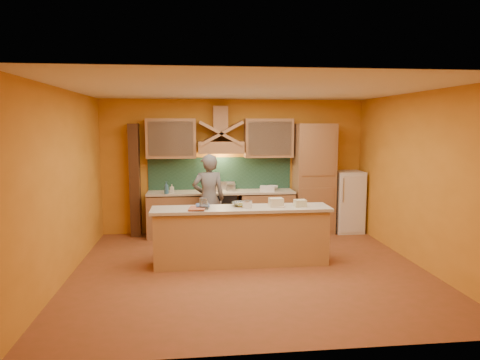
{
  "coord_description": "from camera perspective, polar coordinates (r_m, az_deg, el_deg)",
  "views": [
    {
      "loc": [
        -0.87,
        -6.47,
        2.27
      ],
      "look_at": [
        -0.05,
        0.9,
        1.31
      ],
      "focal_mm": 32.0,
      "sensor_mm": 36.0,
      "label": 1
    }
  ],
  "objects": [
    {
      "name": "jar_large",
      "position": [
        6.8,
        -4.93,
        -3.16
      ],
      "size": [
        0.16,
        0.16,
        0.18
      ],
      "primitive_type": "cylinder",
      "rotation": [
        0.0,
        0.0,
        -0.27
      ],
      "color": "silver",
      "rests_on": "island_top"
    },
    {
      "name": "person",
      "position": [
        8.24,
        -4.2,
        -2.52
      ],
      "size": [
        0.67,
        0.48,
        1.72
      ],
      "primitive_type": "imported",
      "rotation": [
        0.0,
        0.0,
        3.24
      ],
      "color": "slate",
      "rests_on": "floor"
    },
    {
      "name": "book_upper",
      "position": [
        6.94,
        -5.88,
        -3.42
      ],
      "size": [
        0.22,
        0.3,
        0.02
      ],
      "primitive_type": "imported",
      "rotation": [
        0.0,
        0.0,
        0.01
      ],
      "color": "#3F578A",
      "rests_on": "island_top"
    },
    {
      "name": "pot_large",
      "position": [
        8.79,
        -3.53,
        -1.13
      ],
      "size": [
        0.28,
        0.28,
        0.15
      ],
      "primitive_type": "cylinder",
      "rotation": [
        0.0,
        0.0,
        0.03
      ],
      "color": "silver",
      "rests_on": "stove"
    },
    {
      "name": "soap_bottle_b",
      "position": [
        8.54,
        -9.8,
        -1.03
      ],
      "size": [
        0.13,
        0.13,
        0.25
      ],
      "primitive_type": "imported",
      "rotation": [
        0.0,
        0.0,
        0.73
      ],
      "color": "#2F5F83",
      "rests_on": "counter_top"
    },
    {
      "name": "grocery_bag_a",
      "position": [
        7.01,
        4.84,
        -2.99
      ],
      "size": [
        0.23,
        0.2,
        0.14
      ],
      "primitive_type": "cube",
      "rotation": [
        0.0,
        0.0,
        0.11
      ],
      "color": "beige",
      "rests_on": "island_top"
    },
    {
      "name": "wall_right",
      "position": [
        7.46,
        22.76,
        0.08
      ],
      "size": [
        0.02,
        5.0,
        2.8
      ],
      "primitive_type": "cube",
      "color": "orange",
      "rests_on": "floor"
    },
    {
      "name": "ceiling",
      "position": [
        6.55,
        1.38,
        11.99
      ],
      "size": [
        5.5,
        5.0,
        0.01
      ],
      "primitive_type": "cube",
      "color": "white",
      "rests_on": "wall_back"
    },
    {
      "name": "upper_cabinet_right",
      "position": [
        8.93,
        3.82,
        5.6
      ],
      "size": [
        1.0,
        0.35,
        0.8
      ],
      "primitive_type": "cube",
      "color": "#A07049",
      "rests_on": "wall_back"
    },
    {
      "name": "stove",
      "position": [
        8.87,
        -2.51,
        -4.5
      ],
      "size": [
        0.6,
        0.58,
        0.9
      ],
      "primitive_type": "cube",
      "color": "black",
      "rests_on": "floor"
    },
    {
      "name": "kitchen_scale",
      "position": [
        6.88,
        1.01,
        -3.3
      ],
      "size": [
        0.16,
        0.16,
        0.11
      ],
      "primitive_type": "cube",
      "rotation": [
        0.0,
        0.0,
        -0.3
      ],
      "color": "white",
      "rests_on": "island_top"
    },
    {
      "name": "soap_bottle_a",
      "position": [
        8.71,
        -9.07,
        -1.1
      ],
      "size": [
        0.08,
        0.09,
        0.17
      ],
      "primitive_type": "imported",
      "rotation": [
        0.0,
        0.0,
        -0.12
      ],
      "color": "beige",
      "rests_on": "counter_top"
    },
    {
      "name": "floor",
      "position": [
        6.91,
        1.31,
        -11.84
      ],
      "size": [
        5.5,
        5.0,
        0.01
      ],
      "primitive_type": "cube",
      "color": "brown",
      "rests_on": "ground"
    },
    {
      "name": "island_top",
      "position": [
        6.94,
        0.18,
        -3.87
      ],
      "size": [
        2.9,
        0.62,
        0.05
      ],
      "primitive_type": "cube",
      "color": "beige",
      "rests_on": "island_body"
    },
    {
      "name": "book_lower",
      "position": [
        6.8,
        -6.8,
        -3.79
      ],
      "size": [
        0.3,
        0.38,
        0.03
      ],
      "primitive_type": "imported",
      "rotation": [
        0.0,
        0.0,
        -0.13
      ],
      "color": "#AE5B3E",
      "rests_on": "island_top"
    },
    {
      "name": "grocery_bag_b",
      "position": [
        7.06,
        8.01,
        -3.08
      ],
      "size": [
        0.2,
        0.16,
        0.11
      ],
      "primitive_type": "cube",
      "rotation": [
        0.0,
        0.0,
        0.08
      ],
      "color": "beige",
      "rests_on": "island_top"
    },
    {
      "name": "upper_cabinet_left",
      "position": [
        8.8,
        -9.16,
        5.49
      ],
      "size": [
        1.0,
        0.35,
        0.8
      ],
      "primitive_type": "cube",
      "color": "#A07049",
      "rests_on": "wall_back"
    },
    {
      "name": "wall_left",
      "position": [
        6.79,
        -22.33,
        -0.57
      ],
      "size": [
        0.02,
        5.0,
        2.8
      ],
      "primitive_type": "cube",
      "color": "orange",
      "rests_on": "floor"
    },
    {
      "name": "wall_back",
      "position": [
        9.05,
        -0.78,
        1.83
      ],
      "size": [
        5.5,
        0.02,
        2.8
      ],
      "primitive_type": "cube",
      "color": "orange",
      "rests_on": "floor"
    },
    {
      "name": "range_hood",
      "position": [
        8.75,
        -2.58,
        4.39
      ],
      "size": [
        0.92,
        0.5,
        0.24
      ],
      "primitive_type": "cube",
      "color": "#A07049",
      "rests_on": "wall_back"
    },
    {
      "name": "pot_small",
      "position": [
        8.84,
        -1.23,
        -1.16
      ],
      "size": [
        0.25,
        0.25,
        0.12
      ],
      "primitive_type": "cylinder",
      "rotation": [
        0.0,
        0.0,
        -0.35
      ],
      "color": "#AFB0B6",
      "rests_on": "stove"
    },
    {
      "name": "fridge",
      "position": [
        9.4,
        14.15,
        -2.8
      ],
      "size": [
        0.58,
        0.6,
        1.3
      ],
      "primitive_type": "cube",
      "color": "white",
      "rests_on": "floor"
    },
    {
      "name": "island_body",
      "position": [
        7.05,
        0.18,
        -7.7
      ],
      "size": [
        2.8,
        0.55,
        0.88
      ],
      "primitive_type": "cube",
      "color": "tan",
      "rests_on": "floor"
    },
    {
      "name": "backsplash",
      "position": [
        9.03,
        -2.66,
        0.85
      ],
      "size": [
        3.0,
        0.03,
        0.7
      ],
      "primitive_type": "cube",
      "color": "#1C3E31",
      "rests_on": "wall_back"
    },
    {
      "name": "wall_front",
      "position": [
        4.15,
        5.97,
        -4.79
      ],
      "size": [
        5.5,
        0.02,
        2.8
      ],
      "primitive_type": "cube",
      "color": "orange",
      "rests_on": "floor"
    },
    {
      "name": "jar_small",
      "position": [
        6.8,
        -4.73,
        -3.32
      ],
      "size": [
        0.15,
        0.15,
        0.14
      ],
      "primitive_type": "cylinder",
      "rotation": [
        0.0,
        0.0,
        -0.34
      ],
      "color": "white",
      "rests_on": "island_top"
    },
    {
      "name": "base_cabinet_left",
      "position": [
        8.87,
        -8.67,
        -4.72
      ],
      "size": [
        1.1,
        0.6,
        0.86
      ],
      "primitive_type": "cube",
      "color": "#A07049",
      "rests_on": "floor"
    },
    {
      "name": "dish_rack",
      "position": [
        8.79,
        3.69,
        -1.16
      ],
      "size": [
        0.34,
        0.3,
        0.11
      ],
      "primitive_type": "cube",
      "rotation": [
        0.0,
        0.0,
        -0.23
      ],
      "color": "white",
      "rests_on": "counter_top"
    },
    {
      "name": "hood_chimney",
      "position": [
        8.84,
        -2.65,
        8.18
      ],
      "size": [
        0.3,
        0.3,
        0.5
      ],
      "primitive_type": "cube",
      "color": "#A07049",
      "rests_on": "wall_back"
    },
    {
      "name": "mixing_bowl",
      "position": [
        7.04,
        0.03,
        -3.21
      ],
      "size": [
        0.3,
        0.3,
        0.07
      ],
      "primitive_type": "imported",
      "rotation": [
        0.0,
        0.0,
        -0.07
      ],
      "color": "silver",
      "rests_on": "island_top"
    },
    {
      "name": "base_cabinet_right",
      "position": [
        8.99,
        3.56,
        -4.48
      ],
      "size": [
        1.1,
        0.6,
        0.86
      ],
      "primitive_type": "cube",
      "color": "#A07049",
      "rests_on": "floor"
    },
    {
      "name": "bowl_back",
      "position": [
        9.03,
        4.3,
        -1.02
      ],
      "size": [
        0.34,
        0.34,
        0.08
      ],
      "primitive_type": "imported",
      "rotation": [
        0.0,
        0.0,
        0.43
      ],
      "color": "silver",
      "rests_on": "counter_top"
    },
    {
      "name": "trim_column_left",
      "position": [
        8.96,
        -13.83,
        -0.05
      ],
      "size": [
        0.2,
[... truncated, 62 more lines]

